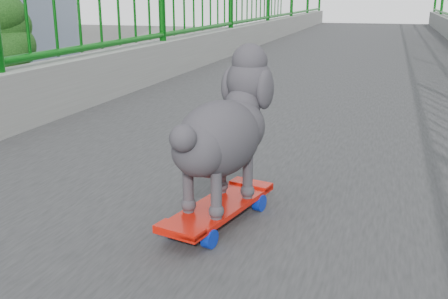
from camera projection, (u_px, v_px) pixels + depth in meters
railing at (276, 107)px, 2.22m from camera, size 3.00×24.00×1.42m
skateboard at (219, 209)px, 1.58m from camera, size 0.24×0.49×0.06m
poodle at (224, 130)px, 1.53m from camera, size 0.28×0.50×0.42m
car_1 at (101, 195)px, 19.12m from camera, size 1.48×4.25×1.40m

